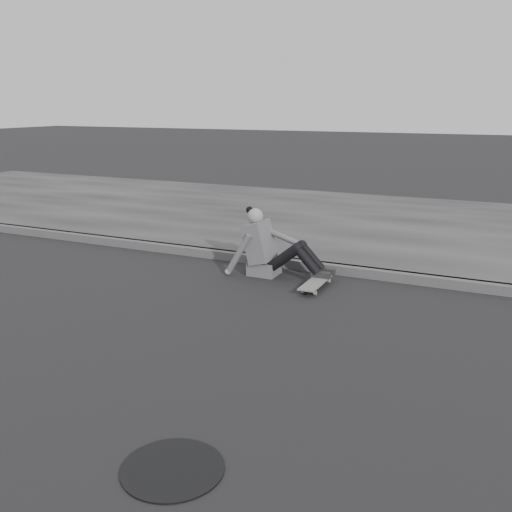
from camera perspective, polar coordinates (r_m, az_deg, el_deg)
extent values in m
plane|color=black|center=(5.40, -3.61, -8.48)|extent=(80.00, 80.00, 0.00)
cube|color=#494949|center=(7.61, 5.66, -0.99)|extent=(24.00, 0.16, 0.12)
cube|color=#333333|center=(10.44, 11.20, 3.17)|extent=(24.00, 6.00, 0.12)
cylinder|color=black|center=(3.73, -8.33, -20.30)|extent=(0.63, 0.63, 0.01)
cylinder|color=gray|center=(6.70, 4.72, -3.52)|extent=(0.03, 0.05, 0.05)
cylinder|color=gray|center=(6.65, 5.93, -3.69)|extent=(0.03, 0.05, 0.05)
cylinder|color=gray|center=(7.17, 6.17, -2.31)|extent=(0.03, 0.05, 0.05)
cylinder|color=gray|center=(7.12, 7.31, -2.46)|extent=(0.03, 0.05, 0.05)
cube|color=#323235|center=(6.67, 5.33, -3.38)|extent=(0.16, 0.04, 0.03)
cube|color=#323235|center=(7.13, 6.74, -2.17)|extent=(0.16, 0.04, 0.03)
cube|color=slate|center=(6.89, 6.06, -2.56)|extent=(0.20, 0.78, 0.02)
cube|color=#545456|center=(7.39, 0.83, -1.18)|extent=(0.36, 0.34, 0.18)
cube|color=#545456|center=(7.33, 0.34, 1.44)|extent=(0.37, 0.40, 0.57)
cube|color=#545456|center=(7.36, -0.58, 2.45)|extent=(0.14, 0.30, 0.20)
cylinder|color=gray|center=(7.30, -0.01, 3.31)|extent=(0.09, 0.09, 0.08)
sphere|color=gray|center=(7.29, -0.08, 4.01)|extent=(0.20, 0.20, 0.20)
sphere|color=black|center=(7.33, -0.66, 4.63)|extent=(0.09, 0.09, 0.09)
cylinder|color=black|center=(7.14, 2.85, -0.15)|extent=(0.43, 0.13, 0.39)
cylinder|color=black|center=(7.30, 3.38, 0.18)|extent=(0.43, 0.13, 0.39)
cylinder|color=black|center=(7.04, 5.11, -0.46)|extent=(0.35, 0.11, 0.36)
cylinder|color=black|center=(7.20, 5.60, -0.11)|extent=(0.35, 0.11, 0.36)
sphere|color=black|center=(7.05, 4.11, 0.76)|extent=(0.13, 0.13, 0.13)
sphere|color=black|center=(7.21, 4.62, 1.08)|extent=(0.13, 0.13, 0.13)
cube|color=#242424|center=(7.02, 6.50, -1.86)|extent=(0.24, 0.08, 0.07)
cube|color=#242424|center=(7.19, 6.96, -1.48)|extent=(0.24, 0.08, 0.07)
cylinder|color=#545456|center=(7.27, -1.78, 0.17)|extent=(0.38, 0.08, 0.58)
sphere|color=gray|center=(7.39, -2.84, -1.59)|extent=(0.08, 0.08, 0.08)
cylinder|color=#545456|center=(7.37, 2.56, 1.97)|extent=(0.48, 0.08, 0.21)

